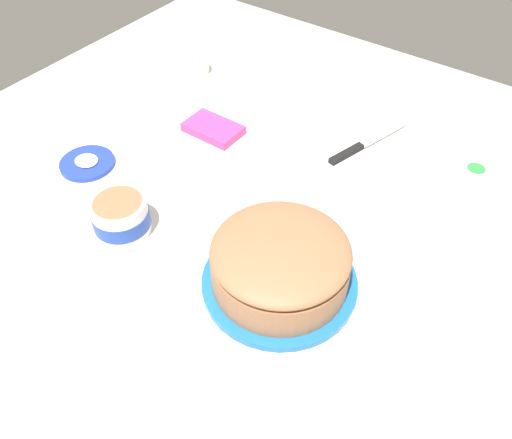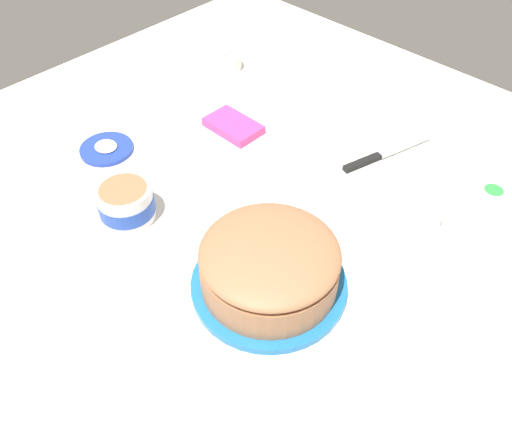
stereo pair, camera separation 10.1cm
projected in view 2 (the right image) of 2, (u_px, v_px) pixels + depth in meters
name	position (u px, v px, depth m)	size (l,w,h in m)	color
ground_plane	(250.00, 207.00, 1.09)	(1.54, 1.54, 0.00)	silver
frosted_cake	(269.00, 268.00, 0.91)	(0.27, 0.27, 0.11)	#1E6BB2
frosting_tub	(126.00, 202.00, 1.04)	(0.11, 0.11, 0.07)	white
frosting_tub_lid	(106.00, 149.00, 1.21)	(0.12, 0.12, 0.02)	#233DAD
spreading_knife	(380.00, 156.00, 1.19)	(0.08, 0.23, 0.01)	silver
sprinkle_bowl_pink	(225.00, 61.00, 1.45)	(0.09, 0.09, 0.04)	white
sprinkle_bowl_green	(491.00, 196.00, 1.08)	(0.08, 0.08, 0.04)	white
sprinkle_bowl_yellow	(422.00, 213.00, 1.04)	(0.08, 0.08, 0.04)	white
candy_box_lower	(233.00, 126.00, 1.27)	(0.13, 0.08, 0.02)	#E53D8E
paper_napkin	(166.00, 420.00, 0.77)	(0.15, 0.15, 0.01)	white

